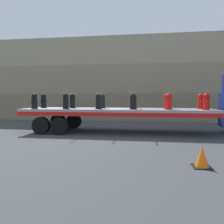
% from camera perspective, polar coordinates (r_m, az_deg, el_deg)
% --- Properties ---
extents(ground_plane, '(120.00, 120.00, 0.00)m').
position_cam_1_polar(ground_plane, '(11.66, 1.24, -5.34)').
color(ground_plane, '#3F4244').
extents(rock_cliff, '(60.00, 3.30, 6.67)m').
position_cam_1_polar(rock_cliff, '(18.51, 3.96, 8.41)').
color(rock_cliff, '#84755B').
rests_on(rock_cliff, ground_plane).
extents(flatbed_trailer, '(9.90, 2.52, 1.26)m').
position_cam_1_polar(flatbed_trailer, '(11.65, -2.27, -0.29)').
color(flatbed_trailer, gray).
rests_on(flatbed_trailer, ground_plane).
extents(fire_hydrant_black_near_0, '(0.37, 0.52, 0.80)m').
position_cam_1_polar(fire_hydrant_black_near_0, '(12.33, -19.61, 2.64)').
color(fire_hydrant_black_near_0, black).
rests_on(fire_hydrant_black_near_0, flatbed_trailer).
extents(fire_hydrant_black_far_0, '(0.37, 0.52, 0.80)m').
position_cam_1_polar(fire_hydrant_black_far_0, '(13.27, -17.46, 2.76)').
color(fire_hydrant_black_far_0, black).
rests_on(fire_hydrant_black_far_0, flatbed_trailer).
extents(fire_hydrant_black_near_1, '(0.37, 0.52, 0.80)m').
position_cam_1_polar(fire_hydrant_black_near_1, '(11.61, -11.99, 2.72)').
color(fire_hydrant_black_near_1, black).
rests_on(fire_hydrant_black_near_1, flatbed_trailer).
extents(fire_hydrant_black_far_1, '(0.37, 0.52, 0.80)m').
position_cam_1_polar(fire_hydrant_black_far_1, '(12.61, -10.31, 2.83)').
color(fire_hydrant_black_far_1, black).
rests_on(fire_hydrant_black_far_1, flatbed_trailer).
extents(fire_hydrant_black_near_2, '(0.37, 0.52, 0.80)m').
position_cam_1_polar(fire_hydrant_black_near_2, '(11.13, -3.54, 2.75)').
color(fire_hydrant_black_near_2, black).
rests_on(fire_hydrant_black_near_2, flatbed_trailer).
extents(fire_hydrant_black_far_2, '(0.37, 0.52, 0.80)m').
position_cam_1_polar(fire_hydrant_black_far_2, '(12.17, -2.51, 2.85)').
color(fire_hydrant_black_far_2, black).
rests_on(fire_hydrant_black_far_2, flatbed_trailer).
extents(fire_hydrant_black_near_3, '(0.37, 0.52, 0.80)m').
position_cam_1_polar(fire_hydrant_black_near_3, '(10.90, 5.46, 2.72)').
color(fire_hydrant_black_near_3, black).
rests_on(fire_hydrant_black_near_3, flatbed_trailer).
extents(fire_hydrant_black_far_3, '(0.37, 0.52, 0.80)m').
position_cam_1_polar(fire_hydrant_black_far_3, '(11.97, 5.71, 2.82)').
color(fire_hydrant_black_far_3, black).
rests_on(fire_hydrant_black_far_3, flatbed_trailer).
extents(fire_hydrant_red_near_4, '(0.37, 0.52, 0.80)m').
position_cam_1_polar(fire_hydrant_red_near_4, '(10.96, 14.60, 2.62)').
color(fire_hydrant_red_near_4, red).
rests_on(fire_hydrant_red_near_4, flatbed_trailer).
extents(fire_hydrant_red_far_4, '(0.37, 0.52, 0.80)m').
position_cam_1_polar(fire_hydrant_red_far_4, '(12.01, 14.05, 2.73)').
color(fire_hydrant_red_far_4, red).
rests_on(fire_hydrant_red_far_4, flatbed_trailer).
extents(fire_hydrant_red_near_5, '(0.37, 0.52, 0.80)m').
position_cam_1_polar(fire_hydrant_red_near_5, '(11.28, 23.43, 2.46)').
color(fire_hydrant_red_near_5, red).
rests_on(fire_hydrant_red_near_5, flatbed_trailer).
extents(fire_hydrant_red_far_5, '(0.37, 0.52, 0.80)m').
position_cam_1_polar(fire_hydrant_red_far_5, '(12.31, 22.15, 2.58)').
color(fire_hydrant_red_far_5, red).
rests_on(fire_hydrant_red_far_5, flatbed_trailer).
extents(cargo_strap_rear, '(0.05, 2.62, 0.01)m').
position_cam_1_polar(cargo_strap_rear, '(12.11, -11.14, 4.77)').
color(cargo_strap_rear, yellow).
rests_on(cargo_strap_rear, fire_hydrant_black_near_1).
extents(cargo_strap_middle, '(0.05, 2.62, 0.01)m').
position_cam_1_polar(cargo_strap_middle, '(11.65, -3.01, 4.88)').
color(cargo_strap_middle, yellow).
rests_on(cargo_strap_middle, fire_hydrant_black_near_2).
extents(cargo_strap_front, '(0.05, 2.62, 0.01)m').
position_cam_1_polar(cargo_strap_front, '(11.44, 5.61, 4.88)').
color(cargo_strap_front, yellow).
rests_on(cargo_strap_front, fire_hydrant_black_near_3).
extents(traffic_cone, '(0.48, 0.48, 0.55)m').
position_cam_1_polar(traffic_cone, '(6.38, 22.48, -10.90)').
color(traffic_cone, black).
rests_on(traffic_cone, ground_plane).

